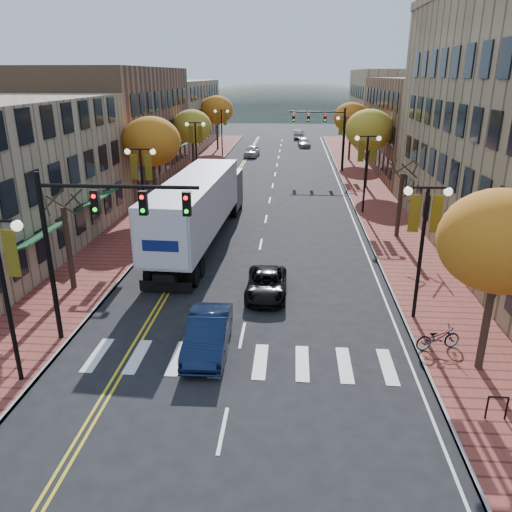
% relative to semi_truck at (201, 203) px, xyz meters
% --- Properties ---
extents(ground, '(200.00, 200.00, 0.00)m').
position_rel_semi_truck_xyz_m(ground, '(3.87, -16.25, -2.61)').
color(ground, black).
rests_on(ground, ground).
extents(sidewalk_left, '(4.00, 85.00, 0.15)m').
position_rel_semi_truck_xyz_m(sidewalk_left, '(-5.13, 16.25, -2.53)').
color(sidewalk_left, brown).
rests_on(sidewalk_left, ground).
extents(sidewalk_right, '(4.00, 85.00, 0.15)m').
position_rel_semi_truck_xyz_m(sidewalk_right, '(12.87, 16.25, -2.53)').
color(sidewalk_right, brown).
rests_on(sidewalk_right, ground).
extents(building_left_mid, '(12.00, 24.00, 11.00)m').
position_rel_semi_truck_xyz_m(building_left_mid, '(-13.13, 19.75, 2.89)').
color(building_left_mid, brown).
rests_on(building_left_mid, ground).
extents(building_left_far, '(12.00, 26.00, 9.50)m').
position_rel_semi_truck_xyz_m(building_left_far, '(-13.13, 44.75, 2.14)').
color(building_left_far, '#9E8966').
rests_on(building_left_far, ground).
extents(building_right_mid, '(15.00, 24.00, 10.00)m').
position_rel_semi_truck_xyz_m(building_right_mid, '(22.37, 25.75, 2.39)').
color(building_right_mid, brown).
rests_on(building_right_mid, ground).
extents(building_right_far, '(15.00, 20.00, 11.00)m').
position_rel_semi_truck_xyz_m(building_right_far, '(22.37, 47.75, 2.89)').
color(building_right_far, '#9E8966').
rests_on(building_right_far, ground).
extents(tree_left_a, '(0.28, 0.28, 4.20)m').
position_rel_semi_truck_xyz_m(tree_left_a, '(-5.13, -8.25, -0.36)').
color(tree_left_a, '#382619').
rests_on(tree_left_a, sidewalk_left).
extents(tree_left_b, '(4.48, 4.48, 7.21)m').
position_rel_semi_truck_xyz_m(tree_left_b, '(-5.13, 7.75, 2.84)').
color(tree_left_b, '#382619').
rests_on(tree_left_b, sidewalk_left).
extents(tree_left_c, '(4.16, 4.16, 6.69)m').
position_rel_semi_truck_xyz_m(tree_left_c, '(-5.13, 23.75, 2.45)').
color(tree_left_c, '#382619').
rests_on(tree_left_c, sidewalk_left).
extents(tree_left_d, '(4.61, 4.61, 7.42)m').
position_rel_semi_truck_xyz_m(tree_left_d, '(-5.13, 41.75, 2.99)').
color(tree_left_d, '#382619').
rests_on(tree_left_d, sidewalk_left).
extents(tree_right_a, '(4.16, 4.16, 6.69)m').
position_rel_semi_truck_xyz_m(tree_right_a, '(12.87, -14.25, 2.45)').
color(tree_right_a, '#382619').
rests_on(tree_right_a, sidewalk_right).
extents(tree_right_b, '(0.28, 0.28, 4.20)m').
position_rel_semi_truck_xyz_m(tree_right_b, '(12.87, 1.75, -0.36)').
color(tree_right_b, '#382619').
rests_on(tree_right_b, sidewalk_right).
extents(tree_right_c, '(4.48, 4.48, 7.21)m').
position_rel_semi_truck_xyz_m(tree_right_c, '(12.87, 17.75, 2.84)').
color(tree_right_c, '#382619').
rests_on(tree_right_c, sidewalk_right).
extents(tree_right_d, '(4.35, 4.35, 7.00)m').
position_rel_semi_truck_xyz_m(tree_right_d, '(12.87, 33.75, 2.68)').
color(tree_right_d, '#382619').
rests_on(tree_right_d, sidewalk_right).
extents(lamp_left_a, '(1.96, 0.36, 6.05)m').
position_rel_semi_truck_xyz_m(lamp_left_a, '(-3.63, -16.25, 1.68)').
color(lamp_left_a, black).
rests_on(lamp_left_a, ground).
extents(lamp_left_b, '(1.96, 0.36, 6.05)m').
position_rel_semi_truck_xyz_m(lamp_left_b, '(-3.63, -0.25, 1.68)').
color(lamp_left_b, black).
rests_on(lamp_left_b, ground).
extents(lamp_left_c, '(1.96, 0.36, 6.05)m').
position_rel_semi_truck_xyz_m(lamp_left_c, '(-3.63, 17.75, 1.68)').
color(lamp_left_c, black).
rests_on(lamp_left_c, ground).
extents(lamp_left_d, '(1.96, 0.36, 6.05)m').
position_rel_semi_truck_xyz_m(lamp_left_d, '(-3.63, 35.75, 1.68)').
color(lamp_left_d, black).
rests_on(lamp_left_d, ground).
extents(lamp_right_a, '(1.96, 0.36, 6.05)m').
position_rel_semi_truck_xyz_m(lamp_right_a, '(11.37, -10.25, 1.68)').
color(lamp_right_a, black).
rests_on(lamp_right_a, ground).
extents(lamp_right_b, '(1.96, 0.36, 6.05)m').
position_rel_semi_truck_xyz_m(lamp_right_b, '(11.37, 7.75, 1.68)').
color(lamp_right_b, black).
rests_on(lamp_right_b, ground).
extents(lamp_right_c, '(1.96, 0.36, 6.05)m').
position_rel_semi_truck_xyz_m(lamp_right_c, '(11.37, 25.75, 1.68)').
color(lamp_right_c, black).
rests_on(lamp_right_c, ground).
extents(traffic_mast_near, '(6.10, 0.35, 7.00)m').
position_rel_semi_truck_xyz_m(traffic_mast_near, '(-1.61, -13.25, 2.31)').
color(traffic_mast_near, black).
rests_on(traffic_mast_near, ground).
extents(traffic_mast_far, '(6.10, 0.34, 7.00)m').
position_rel_semi_truck_xyz_m(traffic_mast_far, '(9.34, 25.75, 2.31)').
color(traffic_mast_far, black).
rests_on(traffic_mast_far, ground).
extents(semi_truck, '(3.60, 17.96, 4.46)m').
position_rel_semi_truck_xyz_m(semi_truck, '(0.00, 0.00, 0.00)').
color(semi_truck, black).
rests_on(semi_truck, ground).
extents(navy_sedan, '(1.68, 4.53, 1.48)m').
position_rel_semi_truck_xyz_m(navy_sedan, '(2.65, -13.56, -1.87)').
color(navy_sedan, black).
rests_on(navy_sedan, ground).
extents(black_suv, '(1.99, 4.27, 1.18)m').
position_rel_semi_truck_xyz_m(black_suv, '(4.66, -8.11, -2.02)').
color(black_suv, black).
rests_on(black_suv, ground).
extents(car_far_white, '(2.09, 4.46, 1.48)m').
position_rel_semi_truck_xyz_m(car_far_white, '(0.28, 36.19, -1.87)').
color(car_far_white, silver).
rests_on(car_far_white, ground).
extents(car_far_silver, '(1.99, 4.31, 1.22)m').
position_rel_semi_truck_xyz_m(car_far_silver, '(7.40, 46.11, -2.00)').
color(car_far_silver, '#9B9AA2').
rests_on(car_far_silver, ground).
extents(car_far_oncoming, '(1.92, 4.60, 1.48)m').
position_rel_semi_truck_xyz_m(car_far_oncoming, '(6.75, 56.17, -1.87)').
color(car_far_oncoming, '#98979E').
rests_on(car_far_oncoming, ground).
extents(bicycle, '(1.97, 1.16, 0.98)m').
position_rel_semi_truck_xyz_m(bicycle, '(11.67, -13.01, -1.97)').
color(bicycle, gray).
rests_on(bicycle, sidewalk_right).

